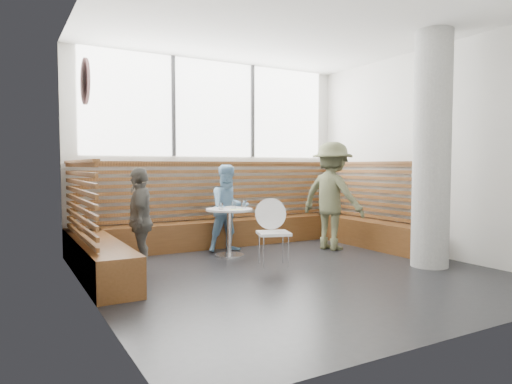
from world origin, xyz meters
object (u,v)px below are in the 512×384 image
concrete_column (432,150)px  child_left (140,221)px  cafe_chair (271,226)px  adult_man (332,196)px  child_back (229,208)px  cafe_table (229,222)px

concrete_column → child_left: bearing=156.8°
cafe_chair → adult_man: 1.64m
child_back → child_left: bearing=-151.5°
cafe_table → adult_man: (1.74, -0.31, 0.36)m
child_back → cafe_table: bearing=-112.0°
child_left → cafe_chair: bearing=94.3°
cafe_chair → adult_man: size_ratio=0.52×
concrete_column → child_back: concrete_column is taller
concrete_column → cafe_chair: bearing=148.5°
cafe_table → child_back: 0.42m
cafe_table → child_left: size_ratio=0.54×
concrete_column → child_back: (-1.94, 2.34, -0.90)m
cafe_table → child_left: 1.57m
adult_man → concrete_column: bearing=175.1°
cafe_table → child_left: child_left is taller
concrete_column → cafe_table: (-2.10, 2.00, -1.08)m
cafe_table → adult_man: size_ratio=0.41×
cafe_chair → child_left: 1.77m
cafe_chair → child_left: (-1.72, 0.40, 0.14)m
concrete_column → cafe_chair: concrete_column is taller
concrete_column → cafe_table: concrete_column is taller
cafe_table → cafe_chair: (0.23, -0.85, 0.02)m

